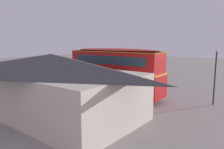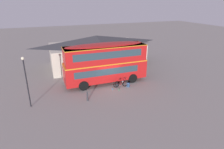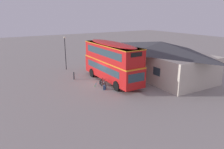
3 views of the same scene
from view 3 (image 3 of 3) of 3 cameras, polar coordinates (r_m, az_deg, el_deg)
ground_plane at (r=25.13m, az=-2.37°, el=-2.32°), size 120.00×120.00×0.00m
double_decker_bus at (r=24.95m, az=-0.04°, el=3.86°), size 9.73×2.71×4.79m
touring_bicycle at (r=23.76m, az=-2.53°, el=-2.48°), size 1.73×0.46×1.06m
backpack_on_ground at (r=22.93m, az=-2.05°, el=-3.47°), size 0.41×0.37×0.51m
water_bottle_green_metal at (r=23.91m, az=-4.63°, el=-3.10°), size 0.08×0.08×0.21m
water_bottle_blue_sports at (r=24.63m, az=-4.37°, el=-2.50°), size 0.07×0.07×0.21m
pub_building at (r=28.36m, az=12.92°, el=4.26°), size 13.99×7.76×4.53m
street_lamp at (r=31.32m, az=-12.58°, el=6.63°), size 0.28×0.28×4.83m
kerb_bollard at (r=26.76m, az=-10.30°, el=-0.29°), size 0.16×0.16×0.97m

